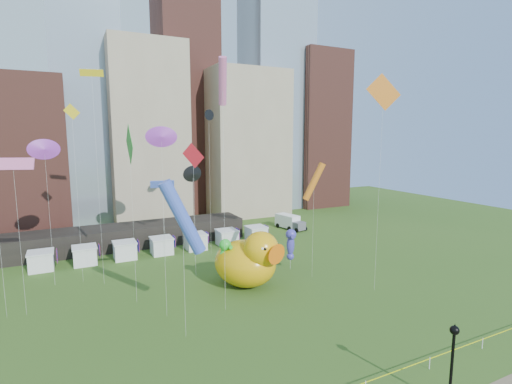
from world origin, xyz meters
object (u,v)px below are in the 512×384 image
seahorse_green (225,253)px  lamppost (452,356)px  small_duck (271,251)px  big_duck (248,260)px  seahorse_purple (291,242)px  box_truck (289,222)px

seahorse_green → lamppost: seahorse_green is taller
small_duck → seahorse_green: size_ratio=0.69×
big_duck → small_duck: big_duck is taller
seahorse_green → seahorse_purple: bearing=-4.2°
seahorse_green → seahorse_purple: size_ratio=1.07×
seahorse_purple → seahorse_green: bearing=-151.6°
seahorse_green → lamppost: (5.39, -23.72, -0.59)m
seahorse_purple → lamppost: lamppost is taller
seahorse_green → box_truck: 28.94m
seahorse_green → big_duck: bearing=-34.0°
small_duck → seahorse_purple: 4.94m
lamppost → seahorse_purple: bearing=80.6°
small_duck → seahorse_green: seahorse_green is taller
box_truck → seahorse_green: bearing=-148.9°
seahorse_purple → lamppost: (-4.23, -25.60, -0.20)m
lamppost → box_truck: size_ratio=0.88×
seahorse_green → seahorse_purple: 9.81m
small_duck → lamppost: lamppost is taller
big_duck → lamppost: size_ratio=1.73×
lamppost → seahorse_green: bearing=102.8°
small_duck → box_truck: size_ratio=0.62×
seahorse_green → seahorse_purple: seahorse_green is taller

